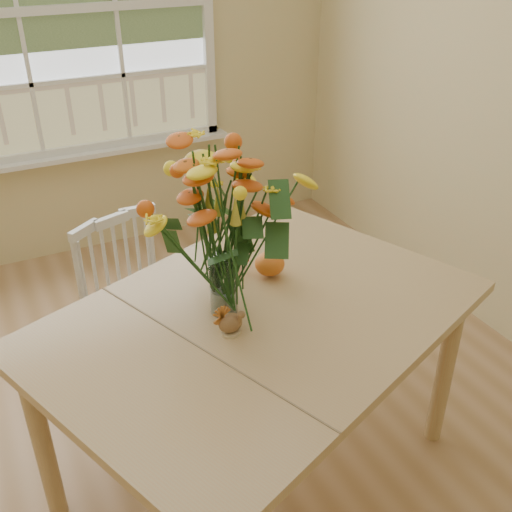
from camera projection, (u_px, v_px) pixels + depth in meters
name	position (u px, v px, depth m)	size (l,w,h in m)	color
floor	(172.00, 504.00, 2.37)	(4.00, 4.50, 0.01)	#AB8052
wall_back	(24.00, 48.00, 3.44)	(4.00, 0.02, 2.70)	beige
window	(18.00, 15.00, 3.32)	(2.42, 0.12, 1.74)	silver
dining_table	(258.00, 334.00, 2.15)	(1.80, 1.56, 0.81)	tan
windsor_chair	(133.00, 305.00, 2.68)	(0.51, 0.50, 0.89)	white
flower_vase	(222.00, 230.00, 1.95)	(0.45, 0.45, 0.54)	white
pumpkin	(270.00, 265.00, 2.30)	(0.12, 0.12, 0.09)	orange
turkey_figurine	(230.00, 323.00, 1.98)	(0.09, 0.07, 0.10)	#CCB78C
dark_gourd	(225.00, 263.00, 2.33)	(0.12, 0.08, 0.07)	#38160F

